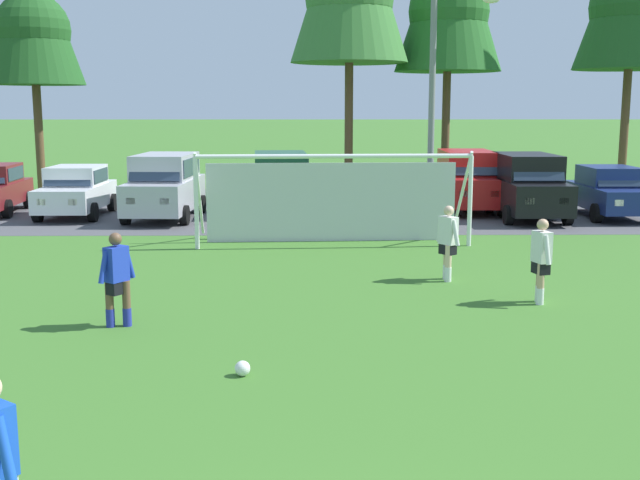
{
  "coord_description": "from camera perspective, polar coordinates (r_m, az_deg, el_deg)",
  "views": [
    {
      "loc": [
        -0.38,
        -3.99,
        3.76
      ],
      "look_at": [
        -0.17,
        11.51,
        1.1
      ],
      "focal_mm": 44.03,
      "sensor_mm": 36.0,
      "label": 1
    }
  ],
  "objects": [
    {
      "name": "ground_plane",
      "position": [
        19.36,
        0.35,
        -1.45
      ],
      "size": [
        400.0,
        400.0,
        0.0
      ],
      "primitive_type": "plane",
      "color": "#3D7028"
    },
    {
      "name": "player_striker_near",
      "position": [
        13.84,
        -14.53,
        -2.82
      ],
      "size": [
        0.55,
        0.61,
        1.64
      ],
      "color": "brown",
      "rests_on": "ground"
    },
    {
      "name": "player_defender_far",
      "position": [
        15.58,
        15.77,
        -1.49
      ],
      "size": [
        0.33,
        0.75,
        1.64
      ],
      "color": "tan",
      "rests_on": "ground"
    },
    {
      "name": "player_midfield_center",
      "position": [
        17.18,
        9.28,
        -0.22
      ],
      "size": [
        0.45,
        0.68,
        1.64
      ],
      "color": "beige",
      "rests_on": "ground"
    },
    {
      "name": "parked_car_slot_center_left",
      "position": [
        26.85,
        -11.2,
        3.9
      ],
      "size": [
        2.32,
        4.69,
        2.16
      ],
      "color": "#B2B2BC",
      "rests_on": "ground"
    },
    {
      "name": "parked_car_slot_end",
      "position": [
        28.44,
        20.31,
        3.32
      ],
      "size": [
        2.05,
        4.2,
        1.72
      ],
      "color": "navy",
      "rests_on": "ground"
    },
    {
      "name": "soccer_ball",
      "position": [
        11.23,
        -5.65,
        -9.27
      ],
      "size": [
        0.22,
        0.22,
        0.22
      ],
      "color": "white",
      "rests_on": "ground"
    },
    {
      "name": "parked_car_slot_far_right",
      "position": [
        27.26,
        14.81,
        3.85
      ],
      "size": [
        2.16,
        4.61,
        2.16
      ],
      "color": "black",
      "rests_on": "ground"
    },
    {
      "name": "parking_lot_strip",
      "position": [
        27.16,
        0.03,
        1.8
      ],
      "size": [
        52.0,
        8.4,
        0.01
      ],
      "primitive_type": "cube",
      "color": "#4C4C51",
      "rests_on": "ground"
    },
    {
      "name": "tree_mid_left",
      "position": [
        36.48,
        -20.22,
        15.29
      ],
      "size": [
        4.17,
        4.17,
        11.13
      ],
      "color": "brown",
      "rests_on": "ground"
    },
    {
      "name": "parked_car_slot_center",
      "position": [
        27.17,
        -2.87,
        4.14
      ],
      "size": [
        2.37,
        4.72,
        2.16
      ],
      "color": "#194C2D",
      "rests_on": "ground"
    },
    {
      "name": "parked_car_slot_left",
      "position": [
        28.14,
        -17.3,
        3.42
      ],
      "size": [
        2.05,
        4.21,
        1.72
      ],
      "color": "silver",
      "rests_on": "ground"
    },
    {
      "name": "soccer_goal",
      "position": [
        21.66,
        0.9,
        3.2
      ],
      "size": [
        7.51,
        2.31,
        2.57
      ],
      "color": "white",
      "rests_on": "ground"
    },
    {
      "name": "parked_car_slot_right",
      "position": [
        28.83,
        10.65,
        4.31
      ],
      "size": [
        2.23,
        4.65,
        2.16
      ],
      "color": "red",
      "rests_on": "ground"
    },
    {
      "name": "street_lamp",
      "position": [
        22.98,
        8.58,
        9.16
      ],
      "size": [
        2.0,
        0.32,
        6.86
      ],
      "color": "slate",
      "rests_on": "ground"
    },
    {
      "name": "parked_car_slot_center_right",
      "position": [
        26.01,
        4.05,
        3.36
      ],
      "size": [
        2.07,
        4.22,
        1.72
      ],
      "color": "tan",
      "rests_on": "ground"
    }
  ]
}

